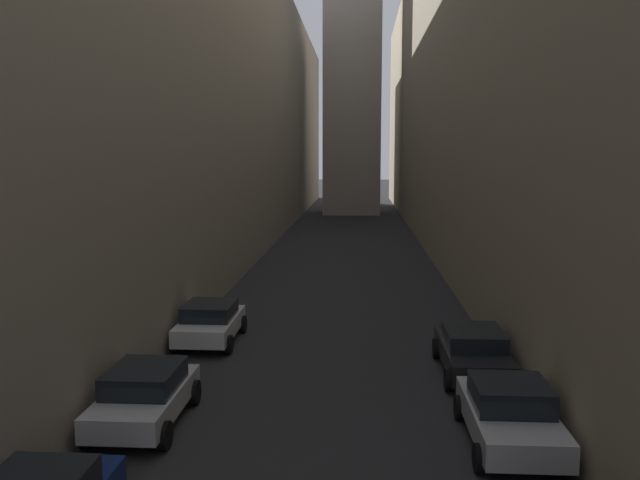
{
  "coord_description": "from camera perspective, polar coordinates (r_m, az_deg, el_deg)",
  "views": [
    {
      "loc": [
        0.89,
        2.26,
        6.68
      ],
      "look_at": [
        0.0,
        16.89,
        4.75
      ],
      "focal_mm": 36.37,
      "sensor_mm": 36.0,
      "label": 1
    }
  ],
  "objects": [
    {
      "name": "parked_car_left_far",
      "position": [
        23.64,
        -9.64,
        -7.11
      ],
      "size": [
        2.06,
        3.94,
        1.45
      ],
      "rotation": [
        0.0,
        0.0,
        1.57
      ],
      "color": "silver",
      "rests_on": "ground"
    },
    {
      "name": "parked_car_left_third",
      "position": [
        17.1,
        -15.17,
        -12.99
      ],
      "size": [
        2.02,
        3.96,
        1.46
      ],
      "rotation": [
        0.0,
        0.0,
        1.57
      ],
      "color": "#B7B7BC",
      "rests_on": "ground"
    },
    {
      "name": "parked_car_right_far",
      "position": [
        20.6,
        13.32,
        -9.43
      ],
      "size": [
        2.07,
        4.45,
        1.43
      ],
      "rotation": [
        0.0,
        0.0,
        1.57
      ],
      "color": "black",
      "rests_on": "ground"
    },
    {
      "name": "building_block_right",
      "position": [
        49.63,
        18.44,
        13.45
      ],
      "size": [
        15.56,
        108.0,
        24.3
      ],
      "primitive_type": "cube",
      "color": "gray",
      "rests_on": "ground"
    },
    {
      "name": "parked_car_right_third",
      "position": [
        16.1,
        16.34,
        -14.43
      ],
      "size": [
        2.07,
        4.08,
        1.5
      ],
      "rotation": [
        0.0,
        0.0,
        1.57
      ],
      "color": "#B7B7BC",
      "rests_on": "ground"
    },
    {
      "name": "building_block_left",
      "position": [
        49.76,
        -12.5,
        11.84
      ],
      "size": [
        14.15,
        108.0,
        21.2
      ],
      "primitive_type": "cube",
      "color": "gray",
      "rests_on": "ground"
    },
    {
      "name": "ground_plane",
      "position": [
        46.24,
        2.34,
        -0.82
      ],
      "size": [
        264.0,
        264.0,
        0.0
      ],
      "primitive_type": "plane",
      "color": "#232326"
    }
  ]
}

